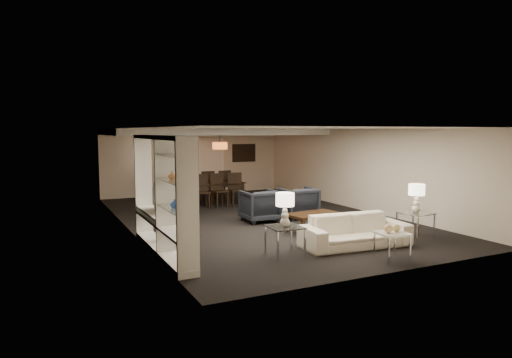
{
  "coord_description": "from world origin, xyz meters",
  "views": [
    {
      "loc": [
        -5.51,
        -11.35,
        2.43
      ],
      "look_at": [
        0.0,
        0.0,
        1.1
      ],
      "focal_mm": 32.0,
      "sensor_mm": 36.0,
      "label": 1
    }
  ],
  "objects": [
    {
      "name": "floor",
      "position": [
        0.0,
        0.0,
        0.0
      ],
      "size": [
        11.0,
        11.0,
        0.0
      ],
      "primitive_type": "plane",
      "color": "black",
      "rests_on": "ground"
    },
    {
      "name": "ceiling",
      "position": [
        0.0,
        0.0,
        2.5
      ],
      "size": [
        7.0,
        11.0,
        0.02
      ],
      "primitive_type": "cube",
      "color": "silver",
      "rests_on": "ground"
    },
    {
      "name": "wall_back",
      "position": [
        0.0,
        5.5,
        1.25
      ],
      "size": [
        7.0,
        0.02,
        2.5
      ],
      "primitive_type": "cube",
      "color": "beige",
      "rests_on": "ground"
    },
    {
      "name": "wall_front",
      "position": [
        0.0,
        -5.5,
        1.25
      ],
      "size": [
        7.0,
        0.02,
        2.5
      ],
      "primitive_type": "cube",
      "color": "beige",
      "rests_on": "ground"
    },
    {
      "name": "wall_left",
      "position": [
        -3.5,
        0.0,
        1.25
      ],
      "size": [
        0.02,
        11.0,
        2.5
      ],
      "primitive_type": "cube",
      "color": "beige",
      "rests_on": "ground"
    },
    {
      "name": "wall_right",
      "position": [
        3.5,
        0.0,
        1.25
      ],
      "size": [
        0.02,
        11.0,
        2.5
      ],
      "primitive_type": "cube",
      "color": "beige",
      "rests_on": "ground"
    },
    {
      "name": "ceiling_soffit",
      "position": [
        0.0,
        3.5,
        2.4
      ],
      "size": [
        7.0,
        4.0,
        0.2
      ],
      "primitive_type": "cube",
      "color": "silver",
      "rests_on": "ceiling"
    },
    {
      "name": "curtains",
      "position": [
        -0.9,
        5.42,
        1.2
      ],
      "size": [
        1.5,
        0.12,
        2.4
      ],
      "primitive_type": "cube",
      "color": "beige",
      "rests_on": "wall_back"
    },
    {
      "name": "door",
      "position": [
        0.7,
        5.47,
        1.05
      ],
      "size": [
        0.9,
        0.05,
        2.1
      ],
      "primitive_type": "cube",
      "color": "silver",
      "rests_on": "wall_back"
    },
    {
      "name": "painting",
      "position": [
        2.1,
        5.46,
        1.55
      ],
      "size": [
        0.95,
        0.04,
        0.65
      ],
      "primitive_type": "cube",
      "color": "#142D38",
      "rests_on": "wall_back"
    },
    {
      "name": "media_unit",
      "position": [
        -3.31,
        -2.6,
        1.18
      ],
      "size": [
        0.38,
        3.4,
        2.35
      ],
      "primitive_type": null,
      "color": "white",
      "rests_on": "wall_left"
    },
    {
      "name": "pendant_light",
      "position": [
        0.3,
        3.5,
        1.92
      ],
      "size": [
        0.52,
        0.52,
        0.24
      ],
      "primitive_type": "cylinder",
      "color": "#D8591E",
      "rests_on": "ceiling_soffit"
    },
    {
      "name": "sofa",
      "position": [
        0.49,
        -3.78,
        0.34
      ],
      "size": [
        2.38,
        1.11,
        0.67
      ],
      "primitive_type": "imported",
      "rotation": [
        0.0,
        0.0,
        -0.09
      ],
      "color": "beige",
      "rests_on": "floor"
    },
    {
      "name": "coffee_table",
      "position": [
        0.49,
        -2.18,
        0.23
      ],
      "size": [
        1.35,
        0.89,
        0.45
      ],
      "primitive_type": null,
      "rotation": [
        0.0,
        0.0,
        0.13
      ],
      "color": "black",
      "rests_on": "floor"
    },
    {
      "name": "armchair_left",
      "position": [
        -0.11,
        -0.48,
        0.43
      ],
      "size": [
        0.94,
        0.97,
        0.86
      ],
      "primitive_type": "imported",
      "rotation": [
        0.0,
        0.0,
        3.11
      ],
      "color": "black",
      "rests_on": "floor"
    },
    {
      "name": "armchair_right",
      "position": [
        1.09,
        -0.48,
        0.43
      ],
      "size": [
        0.99,
        1.01,
        0.86
      ],
      "primitive_type": "imported",
      "rotation": [
        0.0,
        0.0,
        3.06
      ],
      "color": "black",
      "rests_on": "floor"
    },
    {
      "name": "side_table_left",
      "position": [
        -1.21,
        -3.78,
        0.3
      ],
      "size": [
        0.67,
        0.67,
        0.59
      ],
      "primitive_type": null,
      "rotation": [
        0.0,
        0.0,
        -0.05
      ],
      "color": "white",
      "rests_on": "floor"
    },
    {
      "name": "side_table_right",
      "position": [
        2.19,
        -3.78,
        0.3
      ],
      "size": [
        0.7,
        0.7,
        0.59
      ],
      "primitive_type": null,
      "rotation": [
        0.0,
        0.0,
        0.12
      ],
      "color": "white",
      "rests_on": "floor"
    },
    {
      "name": "table_lamp_left",
      "position": [
        -1.21,
        -3.78,
        0.92
      ],
      "size": [
        0.37,
        0.37,
        0.65
      ],
      "primitive_type": null,
      "rotation": [
        0.0,
        0.0,
        -0.04
      ],
      "color": "beige",
      "rests_on": "side_table_left"
    },
    {
      "name": "table_lamp_right",
      "position": [
        2.19,
        -3.78,
        0.92
      ],
      "size": [
        0.38,
        0.38,
        0.65
      ],
      "primitive_type": null,
      "rotation": [
        0.0,
        0.0,
        0.05
      ],
      "color": "white",
      "rests_on": "side_table_right"
    },
    {
      "name": "marble_table",
      "position": [
        0.49,
        -4.88,
        0.26
      ],
      "size": [
        0.58,
        0.58,
        0.53
      ],
      "primitive_type": null,
      "rotation": [
        0.0,
        0.0,
        -0.11
      ],
      "color": "silver",
      "rests_on": "floor"
    },
    {
      "name": "gold_gourd_a",
      "position": [
        0.39,
        -4.88,
        0.61
      ],
      "size": [
        0.17,
        0.17,
        0.17
      ],
      "primitive_type": "sphere",
      "color": "#DBB174",
      "rests_on": "marble_table"
    },
    {
      "name": "gold_gourd_b",
      "position": [
        0.59,
        -4.88,
        0.6
      ],
      "size": [
        0.15,
        0.15,
        0.15
      ],
      "primitive_type": "sphere",
      "color": "tan",
      "rests_on": "marble_table"
    },
    {
      "name": "television",
      "position": [
        -3.28,
        -1.93,
        1.03
      ],
      "size": [
        0.97,
        0.13,
        0.56
      ],
      "primitive_type": "imported",
      "rotation": [
        0.0,
        0.0,
        1.57
      ],
      "color": "black",
      "rests_on": "media_unit"
    },
    {
      "name": "vase_blue",
      "position": [
        -3.31,
        -3.49,
        1.14
      ],
      "size": [
        0.15,
        0.15,
        0.16
      ],
      "primitive_type": "imported",
      "color": "#24489E",
      "rests_on": "media_unit"
    },
    {
      "name": "vase_amber",
      "position": [
        -3.31,
        -3.38,
        1.64
      ],
      "size": [
        0.15,
        0.15,
        0.16
      ],
      "primitive_type": "imported",
      "color": "#C57F41",
      "rests_on": "media_unit"
    },
    {
      "name": "floor_speaker",
      "position": [
        -3.2,
        -1.99,
        0.6
      ],
      "size": [
        0.15,
        0.15,
        1.2
      ],
      "primitive_type": "cube",
      "rotation": [
        0.0,
        0.0,
        0.18
      ],
      "color": "black",
      "rests_on": "floor"
    },
    {
      "name": "dining_table",
      "position": [
        -0.21,
        2.9,
        0.36
      ],
      "size": [
        2.05,
        1.17,
        0.72
      ],
      "primitive_type": "imported",
      "rotation": [
        0.0,
        0.0,
        -0.02
      ],
      "color": "black",
      "rests_on": "floor"
    },
    {
      "name": "chair_nl",
      "position": [
        -0.81,
        2.25,
        0.53
      ],
      "size": [
        0.54,
        0.54,
        1.06
      ],
      "primitive_type": null,
      "rotation": [
        0.0,
        0.0,
        -0.11
      ],
      "color": "black",
      "rests_on": "floor"
    },
    {
      "name": "chair_nm",
      "position": [
        -0.21,
        2.25,
        0.53
      ],
      "size": [
        0.54,
        0.54,
        1.06
      ],
      "primitive_type": null,
      "rotation": [
        0.0,
        0.0,
        0.11
      ],
      "color": "black",
      "rests_on": "floor"
    },
    {
      "name": "chair_nr",
      "position": [
        0.39,
        2.25,
        0.53
      ],
      "size": [
        0.54,
        0.54,
        1.06
      ],
      "primitive_type": null,
      "rotation": [
        0.0,
        0.0,
        -0.09
      ],
      "color": "black",
      "rests_on": "floor"
    },
    {
      "name": "chair_fl",
      "position": [
        -0.81,
        3.55,
        0.53
      ],
      "size": [
        0.54,
        0.54,
        1.06
      ],
      "primitive_type": null,
      "rotation": [
        0.0,
        0.0,
        3.05
      ],
      "color": "black",
      "rests_on": "floor"
    },
    {
      "name": "chair_fm",
      "position": [
        -0.21,
        3.55,
        0.53
      ],
      "size": [
        0.5,
        0.5,
        1.06
      ],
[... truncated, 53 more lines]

